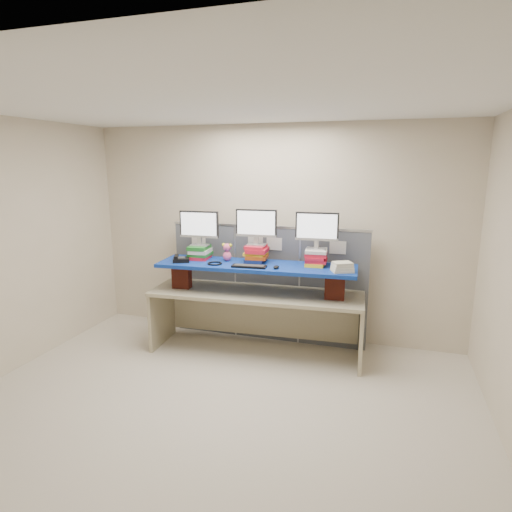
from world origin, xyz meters
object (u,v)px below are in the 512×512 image
(keyboard, at_px, (249,266))
(desk, at_px, (256,304))
(desk_phone, at_px, (181,259))
(monitor_left, at_px, (199,226))
(monitor_right, at_px, (317,228))
(monitor_center, at_px, (256,225))
(blue_board, at_px, (256,266))

(keyboard, bearing_deg, desk, 75.17)
(keyboard, height_order, desk_phone, desk_phone)
(keyboard, bearing_deg, monitor_left, 156.59)
(desk_phone, bearing_deg, monitor_right, -13.10)
(monitor_right, bearing_deg, monitor_center, 180.00)
(desk, height_order, monitor_right, monitor_right)
(keyboard, relative_size, desk_phone, 1.66)
(desk, relative_size, desk_phone, 10.47)
(blue_board, xyz_separation_m, keyboard, (-0.03, -0.17, 0.03))
(monitor_left, bearing_deg, monitor_center, 0.00)
(keyboard, bearing_deg, blue_board, 75.17)
(desk, height_order, blue_board, blue_board)
(monitor_left, distance_m, keyboard, 0.87)
(keyboard, xyz_separation_m, desk_phone, (-0.89, 0.02, 0.02))
(desk, xyz_separation_m, desk_phone, (-0.92, -0.15, 0.53))
(blue_board, distance_m, keyboard, 0.18)
(desk, distance_m, monitor_right, 1.18)
(blue_board, xyz_separation_m, monitor_right, (0.69, 0.16, 0.46))
(blue_board, height_order, monitor_center, monitor_center)
(desk, distance_m, monitor_center, 0.96)
(monitor_center, xyz_separation_m, desk_phone, (-0.89, -0.27, -0.42))
(monitor_right, bearing_deg, desk, -170.38)
(blue_board, distance_m, monitor_left, 0.88)
(desk, distance_m, blue_board, 0.48)
(monitor_right, relative_size, keyboard, 1.22)
(blue_board, height_order, monitor_right, monitor_right)
(desk, distance_m, keyboard, 0.54)
(monitor_center, bearing_deg, keyboard, -92.76)
(monitor_center, bearing_deg, monitor_right, -0.00)
(desk, bearing_deg, keyboard, -103.23)
(monitor_left, bearing_deg, desk, -8.90)
(monitor_right, height_order, keyboard, monitor_right)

